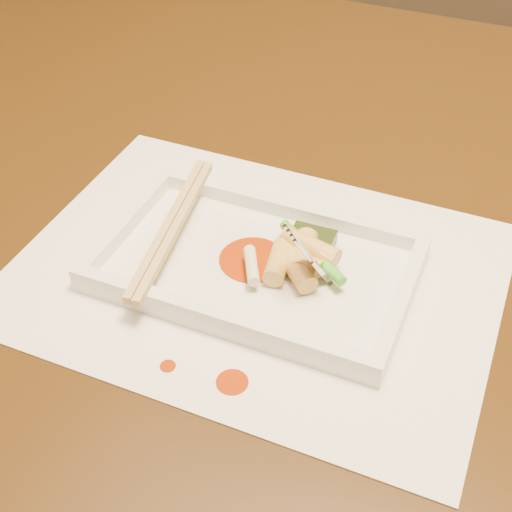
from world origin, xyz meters
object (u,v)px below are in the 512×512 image
at_px(chopstick_a, 168,225).
at_px(fork, 350,203).
at_px(table, 234,240).
at_px(placemat, 256,272).
at_px(plate_base, 256,268).

bearing_deg(chopstick_a, fork, 6.75).
xyz_separation_m(table, placemat, (0.09, -0.14, 0.10)).
relative_size(table, chopstick_a, 7.36).
xyz_separation_m(placemat, chopstick_a, (-0.08, 0.00, 0.03)).
xyz_separation_m(table, plate_base, (0.09, -0.14, 0.11)).
xyz_separation_m(table, chopstick_a, (0.00, -0.14, 0.13)).
bearing_deg(placemat, table, 121.65).
relative_size(table, plate_base, 5.38).
distance_m(plate_base, fork, 0.11).
distance_m(placemat, plate_base, 0.00).
relative_size(placemat, fork, 2.86).
height_order(chopstick_a, fork, fork).
height_order(placemat, plate_base, plate_base).
height_order(table, plate_base, plate_base).
xyz_separation_m(chopstick_a, fork, (0.15, 0.02, 0.06)).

